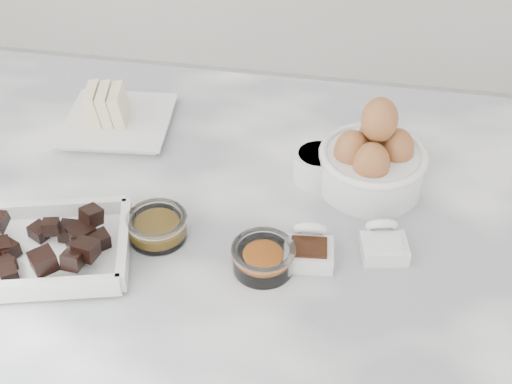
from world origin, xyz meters
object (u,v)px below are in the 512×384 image
at_px(zest_bowl, 263,257).
at_px(vanilla_spoon, 309,248).
at_px(sugar_ramekin, 319,164).
at_px(salt_spoon, 383,242).
at_px(honey_bowl, 157,226).
at_px(butter_plate, 116,114).
at_px(chocolate_dish, 48,246).
at_px(egg_bowl, 373,159).

xyz_separation_m(zest_bowl, vanilla_spoon, (0.05, 0.03, -0.00)).
distance_m(sugar_ramekin, salt_spoon, 0.17).
xyz_separation_m(vanilla_spoon, salt_spoon, (0.09, 0.03, -0.00)).
xyz_separation_m(sugar_ramekin, vanilla_spoon, (0.01, -0.16, -0.01)).
height_order(sugar_ramekin, honey_bowl, sugar_ramekin).
bearing_deg(sugar_ramekin, butter_plate, 167.16).
relative_size(chocolate_dish, salt_spoon, 2.97).
relative_size(chocolate_dish, sugar_ramekin, 3.16).
distance_m(zest_bowl, vanilla_spoon, 0.06).
bearing_deg(salt_spoon, chocolate_dish, -167.82).
bearing_deg(vanilla_spoon, sugar_ramekin, 92.27).
bearing_deg(butter_plate, sugar_ramekin, -12.84).
xyz_separation_m(chocolate_dish, sugar_ramekin, (0.32, 0.23, 0.00)).
xyz_separation_m(chocolate_dish, honey_bowl, (0.13, 0.07, -0.00)).
distance_m(butter_plate, sugar_ramekin, 0.34).
bearing_deg(butter_plate, chocolate_dish, -87.60).
relative_size(chocolate_dish, honey_bowl, 2.91).
relative_size(butter_plate, vanilla_spoon, 2.23).
bearing_deg(zest_bowl, sugar_ramekin, 76.16).
bearing_deg(butter_plate, vanilla_spoon, -35.25).
bearing_deg(egg_bowl, zest_bowl, -123.20).
height_order(butter_plate, salt_spoon, butter_plate).
xyz_separation_m(butter_plate, egg_bowl, (0.41, -0.08, 0.03)).
relative_size(sugar_ramekin, zest_bowl, 0.91).
height_order(egg_bowl, vanilla_spoon, egg_bowl).
bearing_deg(egg_bowl, butter_plate, 168.83).
xyz_separation_m(egg_bowl, salt_spoon, (0.02, -0.13, -0.03)).
bearing_deg(zest_bowl, vanilla_spoon, 29.02).
relative_size(chocolate_dish, egg_bowl, 1.55).
bearing_deg(sugar_ramekin, salt_spoon, -53.66).
xyz_separation_m(chocolate_dish, vanilla_spoon, (0.33, 0.06, -0.01)).
height_order(chocolate_dish, zest_bowl, chocolate_dish).
bearing_deg(salt_spoon, butter_plate, 153.91).
xyz_separation_m(sugar_ramekin, egg_bowl, (0.08, -0.00, 0.02)).
bearing_deg(butter_plate, egg_bowl, -11.17).
bearing_deg(honey_bowl, egg_bowl, 30.09).
xyz_separation_m(butter_plate, zest_bowl, (0.29, -0.27, -0.00)).
relative_size(zest_bowl, vanilla_spoon, 1.02).
xyz_separation_m(chocolate_dish, butter_plate, (-0.01, 0.30, -0.00)).
height_order(zest_bowl, vanilla_spoon, vanilla_spoon).
relative_size(chocolate_dish, butter_plate, 1.32).
height_order(chocolate_dish, butter_plate, butter_plate).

